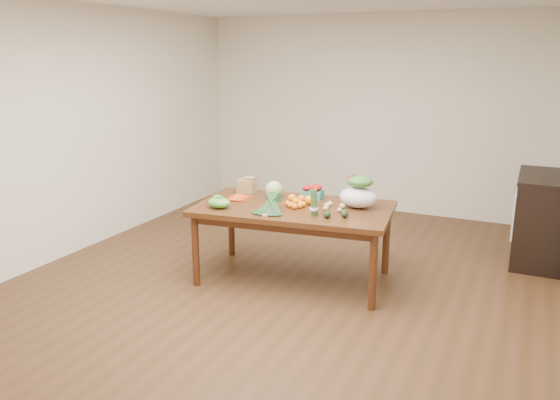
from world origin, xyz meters
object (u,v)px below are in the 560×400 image
at_px(mandarin_cluster, 296,203).
at_px(asparagus_bundle, 314,202).
at_px(kale_bunch, 269,205).
at_px(salad_bag, 358,193).
at_px(cabinet, 541,218).
at_px(dining_table, 294,243).
at_px(paper_bag, 246,185).
at_px(cabbage, 274,190).

xyz_separation_m(mandarin_cluster, asparagus_bundle, (0.26, -0.20, 0.08)).
relative_size(kale_bunch, salad_bag, 1.11).
xyz_separation_m(cabinet, asparagus_bundle, (-1.88, -1.81, 0.40)).
height_order(mandarin_cluster, salad_bag, salad_bag).
bearing_deg(dining_table, salad_bag, 13.49).
relative_size(paper_bag, asparagus_bundle, 0.93).
bearing_deg(kale_bunch, mandarin_cluster, 59.87).
distance_m(paper_bag, cabbage, 0.37).
relative_size(cabbage, asparagus_bundle, 0.70).
bearing_deg(asparagus_bundle, paper_bag, 145.76).
height_order(dining_table, paper_bag, paper_bag).
height_order(cabinet, kale_bunch, cabinet).
bearing_deg(cabbage, salad_bag, 1.13).
relative_size(cabinet, kale_bunch, 2.55).
bearing_deg(salad_bag, asparagus_bundle, -122.38).
bearing_deg(cabinet, cabbage, -150.78).
xyz_separation_m(cabbage, mandarin_cluster, (0.34, -0.23, -0.04)).
bearing_deg(salad_bag, cabinet, 40.50).
bearing_deg(asparagus_bundle, dining_table, 135.78).
bearing_deg(cabbage, mandarin_cluster, -33.88).
relative_size(dining_table, asparagus_bundle, 7.39).
relative_size(dining_table, kale_bunch, 4.62).
relative_size(asparagus_bundle, salad_bag, 0.70).
bearing_deg(cabbage, paper_bag, 168.12).
relative_size(cabinet, cabbage, 5.85).
relative_size(mandarin_cluster, kale_bunch, 0.45).
bearing_deg(asparagus_bundle, kale_bunch, -171.02).
relative_size(cabinet, salad_bag, 2.84).
relative_size(paper_bag, salad_bag, 0.65).
distance_m(cabinet, asparagus_bundle, 2.64).
bearing_deg(mandarin_cluster, kale_bunch, -113.13).
bearing_deg(dining_table, cabinet, 29.05).
height_order(paper_bag, mandarin_cluster, paper_bag).
height_order(paper_bag, asparagus_bundle, asparagus_bundle).
bearing_deg(salad_bag, dining_table, -159.51).
xyz_separation_m(paper_bag, salad_bag, (1.24, -0.06, 0.06)).
bearing_deg(kale_bunch, cabinet, 33.16).
xyz_separation_m(cabinet, paper_bag, (-2.85, -1.31, 0.36)).
bearing_deg(dining_table, asparagus_bundle, -44.22).
xyz_separation_m(cabinet, kale_bunch, (-2.28, -1.92, 0.36)).
xyz_separation_m(cabinet, salad_bag, (-1.60, -1.37, 0.42)).
height_order(mandarin_cluster, kale_bunch, kale_bunch).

